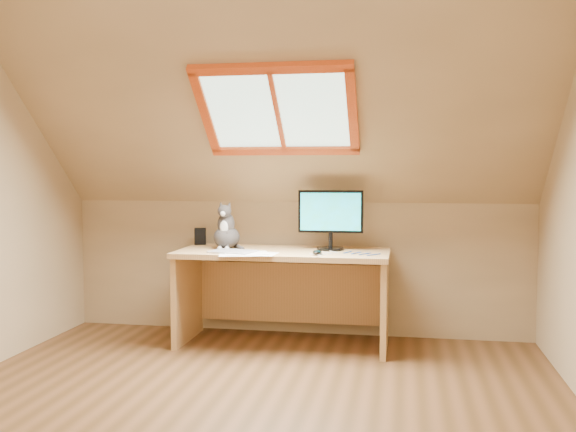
# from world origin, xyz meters

# --- Properties ---
(ground) EXTENTS (3.50, 3.50, 0.00)m
(ground) POSITION_xyz_m (0.00, 0.00, 0.00)
(ground) COLOR brown
(ground) RESTS_ON ground
(room_shell) EXTENTS (3.52, 3.52, 2.41)m
(room_shell) POSITION_xyz_m (0.00, -0.09, 1.43)
(room_shell) COLOR tan
(room_shell) RESTS_ON ground
(desk) EXTENTS (1.48, 0.65, 0.68)m
(desk) POSITION_xyz_m (-0.03, 1.44, 0.46)
(desk) COLOR tan
(desk) RESTS_ON ground
(monitor) EXTENTS (0.46, 0.19, 0.42)m
(monitor) POSITION_xyz_m (0.30, 1.46, 0.92)
(monitor) COLOR black
(monitor) RESTS_ON desk
(cat) EXTENTS (0.19, 0.23, 0.35)m
(cat) POSITION_xyz_m (-0.45, 1.41, 0.80)
(cat) COLOR #443F3C
(cat) RESTS_ON desk
(desk_speaker) EXTENTS (0.11, 0.11, 0.12)m
(desk_speaker) POSITION_xyz_m (-0.72, 1.63, 0.74)
(desk_speaker) COLOR black
(desk_speaker) RESTS_ON desk
(graphics_tablet) EXTENTS (0.34, 0.27, 0.01)m
(graphics_tablet) POSITION_xyz_m (-0.34, 1.20, 0.68)
(graphics_tablet) COLOR #B2B2B7
(graphics_tablet) RESTS_ON desk
(mouse) EXTENTS (0.06, 0.11, 0.03)m
(mouse) POSITION_xyz_m (0.24, 1.18, 0.69)
(mouse) COLOR black
(mouse) RESTS_ON desk
(papers) EXTENTS (0.35, 0.30, 0.01)m
(papers) POSITION_xyz_m (-0.16, 1.12, 0.68)
(papers) COLOR white
(papers) RESTS_ON desk
(cables) EXTENTS (0.51, 0.26, 0.01)m
(cables) POSITION_xyz_m (0.43, 1.26, 0.68)
(cables) COLOR silver
(cables) RESTS_ON desk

